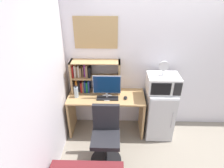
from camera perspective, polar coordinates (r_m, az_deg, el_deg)
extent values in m
cube|color=silver|center=(3.49, 20.24, 6.48)|extent=(6.40, 0.04, 2.60)
cube|color=silver|center=(2.10, -24.67, -9.67)|extent=(0.04, 4.40, 2.60)
cube|color=tan|center=(3.30, -1.73, -3.79)|extent=(1.32, 0.55, 0.03)
cube|color=tan|center=(3.60, -11.98, -8.68)|extent=(0.04, 0.50, 0.73)
cube|color=tan|center=(3.54, 8.90, -9.10)|extent=(0.04, 0.50, 0.73)
cube|color=tan|center=(3.37, -11.81, 2.18)|extent=(0.03, 0.25, 0.58)
cube|color=tan|center=(3.28, 2.14, 2.06)|extent=(0.03, 0.25, 0.58)
cube|color=tan|center=(3.18, -5.14, 6.68)|extent=(0.84, 0.25, 0.01)
cube|color=tan|center=(3.30, -4.93, 2.12)|extent=(0.78, 0.25, 0.01)
cube|color=black|center=(3.46, -11.00, -0.53)|extent=(0.02, 0.19, 0.20)
cube|color=orange|center=(3.45, -10.41, -0.31)|extent=(0.03, 0.17, 0.22)
cube|color=black|center=(3.45, -9.73, -0.10)|extent=(0.04, 0.14, 0.24)
cube|color=#B21E1E|center=(3.44, -8.98, -0.60)|extent=(0.03, 0.17, 0.18)
cube|color=brown|center=(3.42, -8.50, -0.40)|extent=(0.02, 0.20, 0.22)
cube|color=navy|center=(3.42, -7.97, -0.38)|extent=(0.03, 0.18, 0.22)
cube|color=#197233|center=(3.42, -7.39, -0.50)|extent=(0.03, 0.17, 0.20)
cube|color=navy|center=(3.41, -6.86, -0.30)|extent=(0.03, 0.18, 0.23)
cube|color=#B21E1E|center=(3.33, -11.47, 4.00)|extent=(0.02, 0.19, 0.21)
cube|color=silver|center=(3.33, -10.87, 4.07)|extent=(0.03, 0.16, 0.21)
cube|color=brown|center=(3.33, -10.33, 4.04)|extent=(0.02, 0.14, 0.20)
cube|color=silver|center=(3.32, -9.88, 4.06)|extent=(0.03, 0.15, 0.20)
cube|color=brown|center=(3.31, -9.26, 3.78)|extent=(0.03, 0.19, 0.18)
cube|color=brown|center=(3.31, -8.59, 3.94)|extent=(0.02, 0.15, 0.19)
cube|color=purple|center=(3.30, -8.03, 4.20)|extent=(0.03, 0.14, 0.22)
cube|color=brown|center=(3.28, -7.47, 4.09)|extent=(0.04, 0.20, 0.22)
cube|color=black|center=(3.29, -6.66, 3.86)|extent=(0.04, 0.18, 0.19)
cylinder|color=#B7B7BC|center=(3.23, -1.49, -4.10)|extent=(0.20, 0.20, 0.02)
cylinder|color=#B7B7BC|center=(3.20, -1.50, -3.28)|extent=(0.04, 0.04, 0.09)
cube|color=#B7B7BC|center=(3.10, -1.54, -0.17)|extent=(0.47, 0.01, 0.32)
cube|color=navy|center=(3.10, -1.55, -0.21)|extent=(0.44, 0.02, 0.30)
cube|color=black|center=(3.21, -1.33, -4.28)|extent=(0.36, 0.13, 0.02)
ellipsoid|color=black|center=(3.21, 4.07, -4.12)|extent=(0.06, 0.11, 0.03)
cylinder|color=silver|center=(3.26, -10.68, -2.44)|extent=(0.07, 0.07, 0.19)
cylinder|color=black|center=(3.21, -10.85, -0.80)|extent=(0.04, 0.04, 0.02)
cube|color=silver|center=(3.52, 13.82, -8.23)|extent=(0.46, 0.51, 0.90)
cube|color=silver|center=(3.32, 14.67, -10.92)|extent=(0.44, 0.01, 0.86)
cylinder|color=#B2B2B7|center=(3.32, 17.56, -10.34)|extent=(0.01, 0.01, 0.31)
cube|color=silver|center=(3.21, 15.01, 0.24)|extent=(0.51, 0.39, 0.28)
cube|color=black|center=(3.02, 14.46, -1.53)|extent=(0.31, 0.01, 0.21)
cube|color=black|center=(3.09, 19.09, -1.56)|extent=(0.12, 0.01, 0.22)
cylinder|color=silver|center=(3.14, 14.87, 2.57)|extent=(0.11, 0.11, 0.01)
cylinder|color=silver|center=(3.12, 14.96, 3.30)|extent=(0.02, 0.02, 0.08)
cylinder|color=silver|center=(3.07, 15.28, 5.22)|extent=(0.16, 0.03, 0.16)
cylinder|color=black|center=(3.23, -1.79, -21.78)|extent=(0.48, 0.48, 0.04)
cylinder|color=black|center=(3.07, -1.86, -19.22)|extent=(0.04, 0.04, 0.43)
cube|color=#232328|center=(2.90, -1.93, -16.10)|extent=(0.42, 0.42, 0.07)
cube|color=#232328|center=(2.87, -1.80, -9.85)|extent=(0.40, 0.06, 0.44)
cube|color=tan|center=(3.15, -4.90, 15.05)|extent=(0.70, 0.02, 0.51)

